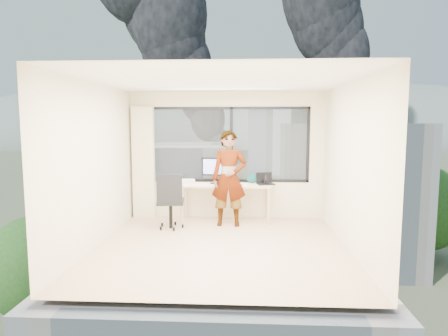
# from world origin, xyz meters

# --- Properties ---
(floor) EXTENTS (4.00, 4.00, 0.01)m
(floor) POSITION_xyz_m (0.00, 0.00, 0.00)
(floor) COLOR #D0AA87
(floor) RESTS_ON ground
(ceiling) EXTENTS (4.00, 4.00, 0.01)m
(ceiling) POSITION_xyz_m (0.00, 0.00, 2.60)
(ceiling) COLOR white
(ceiling) RESTS_ON ground
(wall_front) EXTENTS (4.00, 0.01, 2.60)m
(wall_front) POSITION_xyz_m (0.00, -2.00, 1.30)
(wall_front) COLOR beige
(wall_front) RESTS_ON ground
(wall_left) EXTENTS (0.01, 4.00, 2.60)m
(wall_left) POSITION_xyz_m (-2.00, 0.00, 1.30)
(wall_left) COLOR beige
(wall_left) RESTS_ON ground
(wall_right) EXTENTS (0.01, 4.00, 2.60)m
(wall_right) POSITION_xyz_m (2.00, 0.00, 1.30)
(wall_right) COLOR beige
(wall_right) RESTS_ON ground
(window_wall) EXTENTS (3.30, 0.16, 1.55)m
(window_wall) POSITION_xyz_m (0.05, 2.00, 1.52)
(window_wall) COLOR black
(window_wall) RESTS_ON ground
(curtain) EXTENTS (0.45, 0.14, 2.30)m
(curtain) POSITION_xyz_m (-1.72, 1.88, 1.15)
(curtain) COLOR beige
(curtain) RESTS_ON floor
(desk) EXTENTS (1.80, 0.60, 0.75)m
(desk) POSITION_xyz_m (0.00, 1.66, 0.38)
(desk) COLOR #CCB588
(desk) RESTS_ON floor
(chair) EXTENTS (0.61, 0.61, 1.07)m
(chair) POSITION_xyz_m (-1.00, 1.04, 0.54)
(chair) COLOR black
(chair) RESTS_ON floor
(person) EXTENTS (0.68, 0.46, 1.83)m
(person) POSITION_xyz_m (0.08, 1.31, 0.91)
(person) COLOR #2D2D33
(person) RESTS_ON floor
(monitor) EXTENTS (0.54, 0.18, 0.53)m
(monitor) POSITION_xyz_m (-0.23, 1.76, 1.01)
(monitor) COLOR black
(monitor) RESTS_ON desk
(game_console) EXTENTS (0.33, 0.30, 0.07)m
(game_console) POSITION_xyz_m (-0.80, 1.85, 0.78)
(game_console) COLOR white
(game_console) RESTS_ON desk
(laptop) EXTENTS (0.41, 0.42, 0.21)m
(laptop) POSITION_xyz_m (0.80, 1.65, 0.86)
(laptop) COLOR black
(laptop) RESTS_ON desk
(cellphone) EXTENTS (0.13, 0.09, 0.01)m
(cellphone) POSITION_xyz_m (0.28, 1.54, 0.76)
(cellphone) COLOR black
(cellphone) RESTS_ON desk
(pen_cup) EXTENTS (0.08, 0.08, 0.09)m
(pen_cup) POSITION_xyz_m (0.80, 1.64, 0.80)
(pen_cup) COLOR black
(pen_cup) RESTS_ON desk
(handbag) EXTENTS (0.25, 0.14, 0.19)m
(handbag) POSITION_xyz_m (0.53, 1.86, 0.84)
(handbag) COLOR #0C4448
(handbag) RESTS_ON desk
(exterior_ground) EXTENTS (400.00, 400.00, 0.04)m
(exterior_ground) POSITION_xyz_m (0.00, 120.00, -14.00)
(exterior_ground) COLOR #515B3D
(exterior_ground) RESTS_ON ground
(near_bldg_a) EXTENTS (16.00, 12.00, 14.00)m
(near_bldg_a) POSITION_xyz_m (-9.00, 30.00, -7.00)
(near_bldg_a) COLOR beige
(near_bldg_a) RESTS_ON exterior_ground
(near_bldg_b) EXTENTS (14.00, 13.00, 16.00)m
(near_bldg_b) POSITION_xyz_m (12.00, 38.00, -6.00)
(near_bldg_b) COLOR silver
(near_bldg_b) RESTS_ON exterior_ground
(far_tower_a) EXTENTS (14.00, 14.00, 28.00)m
(far_tower_a) POSITION_xyz_m (-35.00, 95.00, 0.00)
(far_tower_a) COLOR silver
(far_tower_a) RESTS_ON exterior_ground
(far_tower_b) EXTENTS (13.00, 13.00, 30.00)m
(far_tower_b) POSITION_xyz_m (8.00, 120.00, 1.00)
(far_tower_b) COLOR silver
(far_tower_b) RESTS_ON exterior_ground
(far_tower_c) EXTENTS (15.00, 15.00, 26.00)m
(far_tower_c) POSITION_xyz_m (45.00, 140.00, -1.00)
(far_tower_c) COLOR silver
(far_tower_c) RESTS_ON exterior_ground
(far_tower_d) EXTENTS (16.00, 14.00, 22.00)m
(far_tower_d) POSITION_xyz_m (-60.00, 150.00, -3.00)
(far_tower_d) COLOR silver
(far_tower_d) RESTS_ON exterior_ground
(hill_a) EXTENTS (288.00, 216.00, 90.00)m
(hill_a) POSITION_xyz_m (-120.00, 320.00, -14.00)
(hill_a) COLOR slate
(hill_a) RESTS_ON exterior_ground
(hill_b) EXTENTS (300.00, 220.00, 96.00)m
(hill_b) POSITION_xyz_m (100.00, 320.00, -14.00)
(hill_b) COLOR slate
(hill_b) RESTS_ON exterior_ground
(tree_a) EXTENTS (7.00, 7.00, 8.00)m
(tree_a) POSITION_xyz_m (-16.00, 22.00, -10.00)
(tree_a) COLOR #224E1A
(tree_a) RESTS_ON exterior_ground
(tree_b) EXTENTS (7.60, 7.60, 9.00)m
(tree_b) POSITION_xyz_m (4.00, 18.00, -9.50)
(tree_b) COLOR #224E1A
(tree_b) RESTS_ON exterior_ground
(tree_c) EXTENTS (8.40, 8.40, 10.00)m
(tree_c) POSITION_xyz_m (22.00, 40.00, -9.00)
(tree_c) COLOR #224E1A
(tree_c) RESTS_ON exterior_ground
(smoke_plume_a) EXTENTS (40.00, 24.00, 90.00)m
(smoke_plume_a) POSITION_xyz_m (-10.00, 150.00, 39.00)
(smoke_plume_a) COLOR black
(smoke_plume_a) RESTS_ON exterior_ground
(smoke_plume_b) EXTENTS (30.00, 18.00, 70.00)m
(smoke_plume_b) POSITION_xyz_m (55.00, 170.00, 27.00)
(smoke_plume_b) COLOR black
(smoke_plume_b) RESTS_ON exterior_ground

